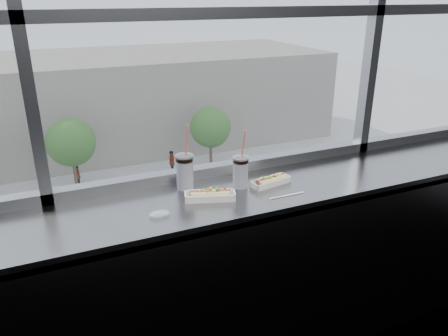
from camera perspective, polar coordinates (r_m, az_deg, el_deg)
name	(u,v)px	position (r m, az deg, el deg)	size (l,w,h in m)	color
wall_back_lower	(226,251)	(2.87, 0.23, -10.77)	(6.00, 6.00, 0.00)	black
counter	(246,195)	(2.39, 2.92, -3.52)	(6.00, 0.55, 0.06)	gray
counter_fascia	(265,300)	(2.48, 5.42, -16.79)	(6.00, 0.04, 1.04)	gray
hotdog_tray_left	(210,195)	(2.26, -1.84, -3.53)	(0.27, 0.16, 0.06)	white
hotdog_tray_right	(271,181)	(2.45, 6.12, -1.66)	(0.25, 0.12, 0.06)	white
soda_cup_left	(185,170)	(2.36, -5.15, -0.29)	(0.10, 0.10, 0.37)	white
soda_cup_right	(240,171)	(2.38, 2.16, -0.34)	(0.09, 0.09, 0.33)	white
loose_straw	(287,195)	(2.33, 8.22, -3.57)	(0.01, 0.01, 0.21)	white
wrapper	(159,214)	(2.13, -8.43, -5.92)	(0.10, 0.07, 0.02)	silver
plaza_ground	(51,132)	(47.55, -21.65, 4.37)	(120.00, 120.00, 0.00)	#BABAB9
street_asphalt	(79,247)	(25.78, -18.44, -9.79)	(80.00, 10.00, 0.06)	black
far_sidewalk	(65,191)	(32.93, -20.01, -2.88)	(80.00, 6.00, 0.04)	#BABAB9
far_building	(48,105)	(41.23, -21.95, 7.60)	(50.00, 14.00, 8.00)	gray
car_near_e	(355,208)	(27.41, 16.77, -5.08)	(6.12, 2.55, 2.04)	navy
car_far_b	(132,191)	(29.27, -11.89, -2.91)	(5.85, 2.44, 1.95)	#5E200D
car_far_c	(234,171)	(31.29, 1.31, -0.42)	(6.84, 2.85, 2.28)	silver
pedestrian_b	(77,174)	(32.93, -18.60, -0.77)	(0.88, 0.66, 1.98)	#66605B
pedestrian_d	(172,160)	(33.64, -6.86, 1.03)	(1.02, 0.76, 2.29)	#66605B
tree_center	(71,142)	(31.72, -19.36, 3.17)	(3.36, 3.36, 5.26)	#47382B
tree_right	(210,127)	(33.96, -1.78, 5.31)	(3.20, 3.20, 5.00)	#47382B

